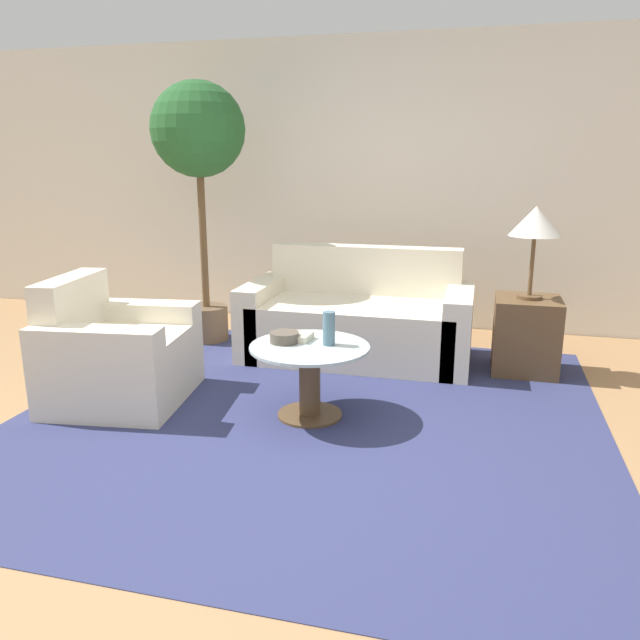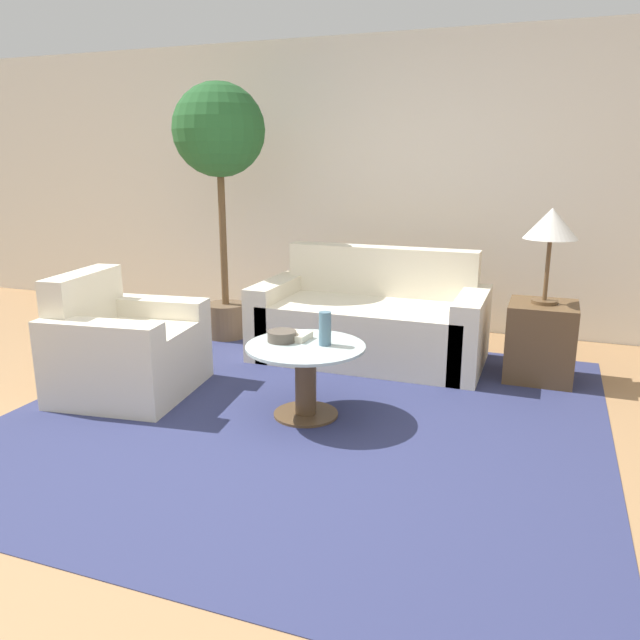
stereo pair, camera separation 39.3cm
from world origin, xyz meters
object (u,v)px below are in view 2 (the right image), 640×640
object	(u,v)px
sofa_main	(372,322)
potted_plant	(219,147)
table_lamp	(551,226)
vase	(325,329)
book_stack	(291,335)
coffee_table	(306,371)
bowl	(282,336)
armchair	(122,352)

from	to	relation	value
sofa_main	potted_plant	size ratio (longest dim) A/B	0.82
table_lamp	vase	world-z (taller)	table_lamp
table_lamp	book_stack	size ratio (longest dim) A/B	2.81
book_stack	vase	bearing A→B (deg)	-8.21
coffee_table	book_stack	world-z (taller)	book_stack
bowl	book_stack	size ratio (longest dim) A/B	0.76
potted_plant	book_stack	bearing A→B (deg)	-47.62
coffee_table	vase	bearing A→B (deg)	22.16
sofa_main	table_lamp	bearing A→B (deg)	-3.64
coffee_table	book_stack	distance (m)	0.25
vase	potted_plant	bearing A→B (deg)	136.54
sofa_main	table_lamp	size ratio (longest dim) A/B	2.66
sofa_main	table_lamp	distance (m)	1.51
book_stack	armchair	bearing A→B (deg)	-168.70
potted_plant	vase	bearing A→B (deg)	-43.46
sofa_main	vase	world-z (taller)	sofa_main
potted_plant	sofa_main	bearing A→B (deg)	-3.95
armchair	potted_plant	xyz separation A→B (m)	(0.00, 1.43, 1.35)
sofa_main	armchair	bearing A→B (deg)	-135.56
armchair	book_stack	bearing A→B (deg)	-90.38
sofa_main	bowl	xyz separation A→B (m)	(-0.21, -1.27, 0.20)
vase	bowl	distance (m)	0.28
coffee_table	potted_plant	bearing A→B (deg)	133.33
sofa_main	vase	distance (m)	1.28
table_lamp	coffee_table	bearing A→B (deg)	-137.39
table_lamp	vase	size ratio (longest dim) A/B	3.24
vase	bowl	size ratio (longest dim) A/B	1.15
armchair	potted_plant	bearing A→B (deg)	-7.28
vase	book_stack	bearing A→B (deg)	167.28
potted_plant	armchair	bearing A→B (deg)	-90.13
coffee_table	bowl	bearing A→B (deg)	170.63
potted_plant	bowl	distance (m)	2.11
armchair	coffee_table	size ratio (longest dim) A/B	1.35
coffee_table	potted_plant	distance (m)	2.33
potted_plant	vase	world-z (taller)	potted_plant
potted_plant	bowl	bearing A→B (deg)	-49.95
potted_plant	vase	size ratio (longest dim) A/B	10.50
sofa_main	coffee_table	world-z (taller)	sofa_main
potted_plant	book_stack	size ratio (longest dim) A/B	9.11
armchair	coffee_table	world-z (taller)	armchair
coffee_table	vase	size ratio (longest dim) A/B	3.54
table_lamp	bowl	bearing A→B (deg)	-141.38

